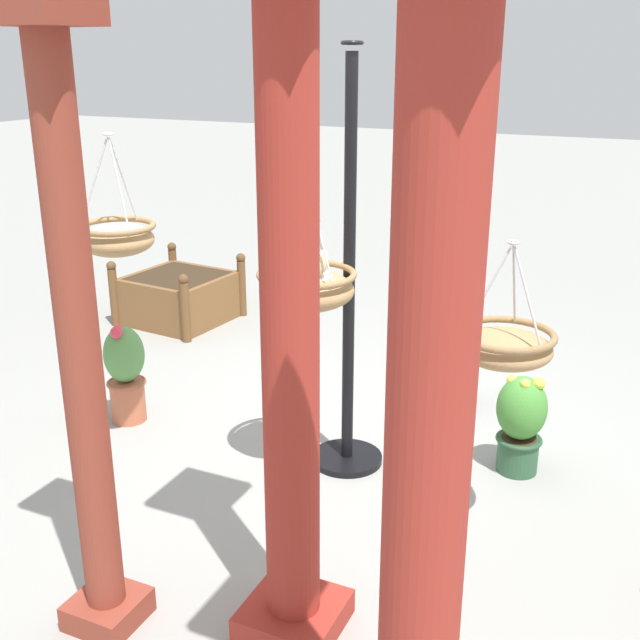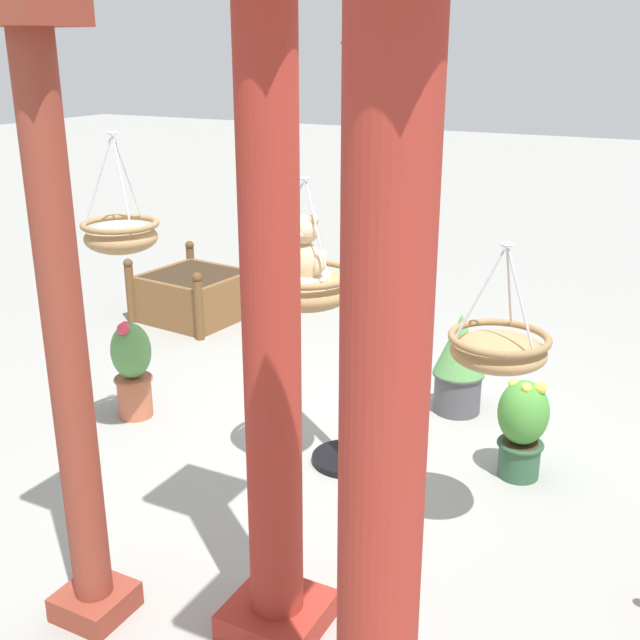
# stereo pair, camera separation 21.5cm
# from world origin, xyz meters

# --- Properties ---
(ground_plane) EXTENTS (40.00, 40.00, 0.00)m
(ground_plane) POSITION_xyz_m (0.00, 0.00, 0.00)
(ground_plane) COLOR gray
(display_pole_central) EXTENTS (0.44, 0.44, 2.48)m
(display_pole_central) POSITION_xyz_m (-0.13, 0.00, 0.78)
(display_pole_central) COLOR black
(display_pole_central) RESTS_ON ground
(hanging_basket_with_teddy) EXTENTS (0.56, 0.56, 0.73)m
(hanging_basket_with_teddy) POSITION_xyz_m (0.02, 0.25, 1.19)
(hanging_basket_with_teddy) COLOR #A37F51
(teddy_bear) EXTENTS (0.29, 0.26, 0.42)m
(teddy_bear) POSITION_xyz_m (0.02, 0.27, 1.37)
(teddy_bear) COLOR #D1B789
(hanging_basket_left_high) EXTENTS (0.49, 0.49, 0.61)m
(hanging_basket_left_high) POSITION_xyz_m (-1.13, 0.42, 1.08)
(hanging_basket_left_high) COLOR #A37F51
(hanging_basket_right_low) EXTENTS (0.45, 0.45, 0.70)m
(hanging_basket_right_low) POSITION_xyz_m (1.13, 0.47, 1.41)
(hanging_basket_right_low) COLOR #A37F51
(greenhouse_pillar_left) EXTENTS (0.32, 0.32, 2.62)m
(greenhouse_pillar_left) POSITION_xyz_m (0.29, 1.78, 1.26)
(greenhouse_pillar_left) COLOR brown
(greenhouse_pillar_left) RESTS_ON ground
(greenhouse_pillar_right) EXTENTS (0.45, 0.45, 2.82)m
(greenhouse_pillar_right) POSITION_xyz_m (-1.27, 2.19, 1.36)
(greenhouse_pillar_right) COLOR #9E2D23
(greenhouse_pillar_right) RESTS_ON ground
(greenhouse_pillar_far_back) EXTENTS (0.44, 0.44, 2.84)m
(greenhouse_pillar_far_back) POSITION_xyz_m (-0.49, 1.47, 1.37)
(greenhouse_pillar_far_back) COLOR #9E2D23
(greenhouse_pillar_far_back) RESTS_ON ground
(wooden_planter_box) EXTENTS (1.01, 1.00, 0.62)m
(wooden_planter_box) POSITION_xyz_m (2.34, -1.81, 0.24)
(wooden_planter_box) COLOR brown
(wooden_planter_box) RESTS_ON ground
(potted_plant_fern_front) EXTENTS (0.30, 0.30, 0.64)m
(potted_plant_fern_front) POSITION_xyz_m (-1.12, -0.33, 0.33)
(potted_plant_fern_front) COLOR #2D5638
(potted_plant_fern_front) RESTS_ON ground
(potted_plant_tall_leafy) EXTENTS (0.28, 0.28, 0.72)m
(potted_plant_tall_leafy) POSITION_xyz_m (1.47, 0.10, 0.37)
(potted_plant_tall_leafy) COLOR #BC6042
(potted_plant_tall_leafy) RESTS_ON ground
(potted_plant_small_succulent) EXTENTS (0.36, 0.36, 0.73)m
(potted_plant_small_succulent) POSITION_xyz_m (-0.51, -1.01, 0.37)
(potted_plant_small_succulent) COLOR #4C4C51
(potted_plant_small_succulent) RESTS_ON ground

